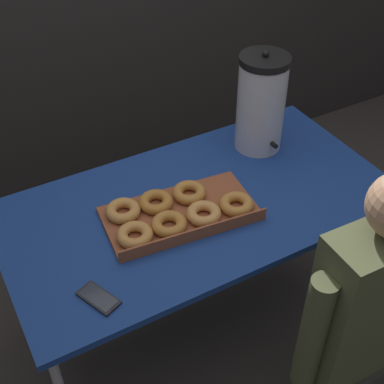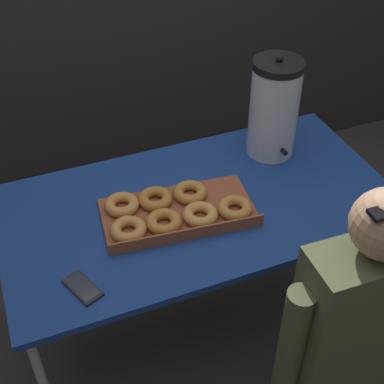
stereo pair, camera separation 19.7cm
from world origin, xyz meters
TOP-DOWN VIEW (x-y plane):
  - ground_plane at (0.00, 0.00)m, footprint 12.00×12.00m
  - folding_table at (0.00, 0.00)m, footprint 1.49×0.78m
  - donut_box at (-0.11, -0.04)m, footprint 0.58×0.35m
  - coffee_urn at (0.41, 0.20)m, footprint 0.20×0.23m
  - cell_phone at (-0.50, -0.25)m, footprint 0.12×0.16m
  - person_seated at (0.25, -0.66)m, footprint 0.52×0.22m

SIDE VIEW (x-z plane):
  - ground_plane at x=0.00m, z-range 0.00..0.00m
  - person_seated at x=0.25m, z-range -0.02..1.22m
  - folding_table at x=0.00m, z-range 0.34..1.11m
  - cell_phone at x=-0.50m, z-range 0.77..0.79m
  - donut_box at x=-0.11m, z-range 0.77..0.83m
  - coffee_urn at x=0.41m, z-range 0.76..1.20m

